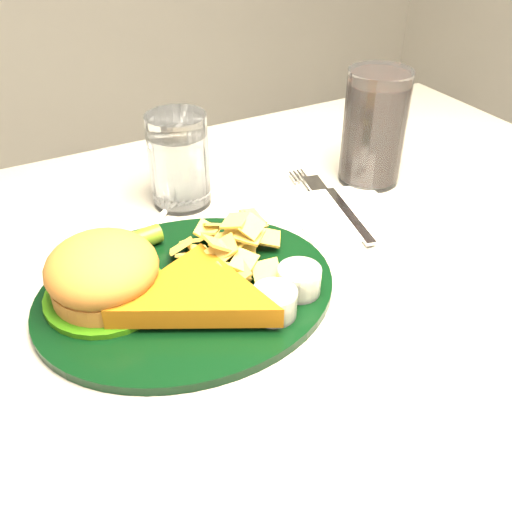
{
  "coord_description": "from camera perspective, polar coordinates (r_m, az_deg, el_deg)",
  "views": [
    {
      "loc": [
        -0.25,
        -0.47,
        1.15
      ],
      "look_at": [
        -0.02,
        -0.04,
        0.8
      ],
      "focal_mm": 40.0,
      "sensor_mm": 36.0,
      "label": 1
    }
  ],
  "objects": [
    {
      "name": "water_glass",
      "position": [
        0.77,
        -7.71,
        9.45
      ],
      "size": [
        0.08,
        0.08,
        0.13
      ],
      "primitive_type": "cylinder",
      "rotation": [
        0.0,
        0.0,
        0.03
      ],
      "color": "white",
      "rests_on": "table"
    },
    {
      "name": "fork_napkin",
      "position": [
        0.77,
        8.81,
        4.47
      ],
      "size": [
        0.18,
        0.21,
        0.01
      ],
      "primitive_type": null,
      "rotation": [
        0.0,
        0.0,
        -0.22
      ],
      "color": "white",
      "rests_on": "table"
    },
    {
      "name": "dinner_plate",
      "position": [
        0.61,
        -7.1,
        -1.17
      ],
      "size": [
        0.34,
        0.29,
        0.07
      ],
      "primitive_type": null,
      "rotation": [
        0.0,
        0.0,
        -0.04
      ],
      "color": "black",
      "rests_on": "table"
    },
    {
      "name": "ramekin",
      "position": [
        0.75,
        -24.04,
        1.5
      ],
      "size": [
        0.05,
        0.05,
        0.03
      ],
      "primitive_type": "cylinder",
      "rotation": [
        0.0,
        0.0,
        0.18
      ],
      "color": "silver",
      "rests_on": "table"
    },
    {
      "name": "spoon",
      "position": [
        0.65,
        -12.45,
        -2.66
      ],
      "size": [
        0.09,
        0.15,
        0.01
      ],
      "primitive_type": null,
      "rotation": [
        0.0,
        0.0,
        -0.43
      ],
      "color": "white",
      "rests_on": "table"
    },
    {
      "name": "table",
      "position": [
        0.94,
        -0.06,
        -19.61
      ],
      "size": [
        1.2,
        0.8,
        0.75
      ],
      "primitive_type": null,
      "color": "#A59F95",
      "rests_on": "ground"
    },
    {
      "name": "wrapped_straw",
      "position": [
        0.79,
        -8.51,
        5.08
      ],
      "size": [
        0.2,
        0.2,
        0.01
      ],
      "primitive_type": null,
      "rotation": [
        0.0,
        0.0,
        0.78
      ],
      "color": "white",
      "rests_on": "table"
    },
    {
      "name": "cola_glass",
      "position": [
        0.83,
        11.72,
        12.44
      ],
      "size": [
        0.11,
        0.11,
        0.16
      ],
      "primitive_type": "cylinder",
      "rotation": [
        0.0,
        0.0,
        0.28
      ],
      "color": "black",
      "rests_on": "table"
    }
  ]
}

